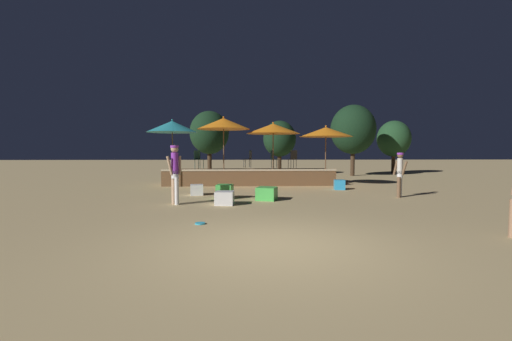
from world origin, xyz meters
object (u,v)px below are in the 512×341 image
patio_umbrella_0 (273,129)px  cube_seat_1 (197,190)px  patio_umbrella_3 (326,132)px  person_1 (400,173)px  patio_umbrella_1 (224,124)px  patio_umbrella_2 (172,127)px  cube_seat_4 (225,198)px  background_tree_3 (280,139)px  bistro_chair_3 (274,157)px  background_tree_0 (209,133)px  person_2 (175,170)px  cube_seat_3 (267,194)px  cube_seat_0 (225,191)px  cube_seat_2 (339,185)px  bistro_chair_0 (293,157)px  background_tree_2 (394,139)px  frisbee_disc (200,223)px  bistro_chair_2 (249,157)px  bistro_chair_1 (198,158)px  background_tree_1 (353,130)px

patio_umbrella_0 → cube_seat_1: size_ratio=5.73×
patio_umbrella_3 → person_1: 4.81m
patio_umbrella_1 → patio_umbrella_2: size_ratio=1.05×
cube_seat_4 → background_tree_3: bearing=76.5°
cube_seat_1 → patio_umbrella_2: bearing=116.9°
bistro_chair_3 → background_tree_0: bearing=19.2°
person_2 → bistro_chair_3: 7.87m
bistro_chair_3 → cube_seat_1: bearing=126.7°
patio_umbrella_3 → cube_seat_3: (-3.17, -4.66, -2.36)m
cube_seat_0 → cube_seat_2: (4.84, 2.59, -0.04)m
cube_seat_3 → bistro_chair_0: (1.74, 5.61, 1.13)m
patio_umbrella_1 → background_tree_2: (12.28, 9.14, -0.36)m
cube_seat_0 → bistro_chair_0: size_ratio=0.69×
cube_seat_3 → frisbee_disc: 4.21m
cube_seat_4 → person_2: 1.77m
bistro_chair_0 → bistro_chair_2: 2.33m
cube_seat_3 → patio_umbrella_1: bearing=110.3°
bistro_chair_1 → background_tree_1: size_ratio=0.19×
patio_umbrella_0 → frisbee_disc: (-2.45, -8.62, -2.72)m
patio_umbrella_2 → background_tree_1: background_tree_1 is taller
cube_seat_3 → bistro_chair_3: bistro_chair_3 is taller
patio_umbrella_3 → bistro_chair_3: (-2.37, 1.40, -1.23)m
background_tree_2 → background_tree_3: size_ratio=1.05×
cube_seat_4 → frisbee_disc: size_ratio=2.60×
person_2 → bistro_chair_2: (2.46, 7.20, 0.28)m
cube_seat_3 → background_tree_3: size_ratio=0.21×
frisbee_disc → cube_seat_3: bearing=64.6°
cube_seat_1 → person_1: size_ratio=0.33×
patio_umbrella_2 → background_tree_0: bearing=81.2°
patio_umbrella_3 → person_1: patio_umbrella_3 is taller
cube_seat_4 → background_tree_2: 19.11m
patio_umbrella_0 → person_1: patio_umbrella_0 is taller
person_2 → cube_seat_1: bearing=-52.0°
patio_umbrella_0 → cube_seat_0: bearing=-115.7°
cube_seat_1 → background_tree_3: bearing=68.1°
patio_umbrella_3 → patio_umbrella_0: bearing=176.4°
patio_umbrella_0 → patio_umbrella_2: patio_umbrella_2 is taller
person_1 → bistro_chair_1: bistro_chair_1 is taller
patio_umbrella_2 → patio_umbrella_1: bearing=6.6°
cube_seat_0 → bistro_chair_1: (-1.55, 4.93, 1.11)m
person_2 → background_tree_2: (13.50, 14.61, 1.52)m
bistro_chair_1 → background_tree_3: background_tree_3 is taller
bistro_chair_1 → bistro_chair_3: (3.80, 0.69, 0.00)m
patio_umbrella_1 → cube_seat_4: bearing=-86.7°
patio_umbrella_2 → bistro_chair_1: patio_umbrella_2 is taller
person_2 → person_1: bearing=-123.1°
frisbee_disc → background_tree_2: bearing=54.8°
bistro_chair_3 → background_tree_0: 6.52m
patio_umbrella_1 → cube_seat_0: (0.25, -4.16, -2.71)m
cube_seat_1 → bistro_chair_1: size_ratio=0.59×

